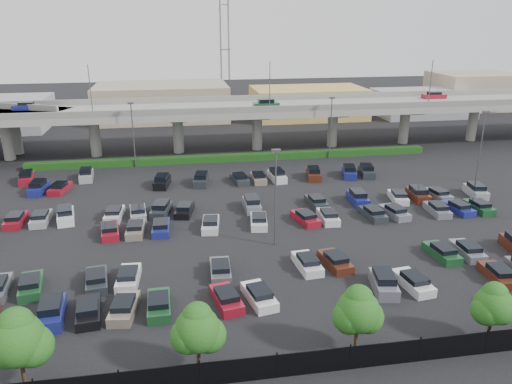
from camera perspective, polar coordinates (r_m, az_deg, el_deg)
ground at (r=59.65m, az=0.61°, el=-2.82°), size 280.00×280.00×0.00m
overpass at (r=88.30m, az=-3.24°, el=9.16°), size 150.00×13.00×15.80m
hedge at (r=82.94m, az=-2.45°, el=3.96°), size 66.00×1.60×1.10m
fence at (r=35.44m, az=8.98°, el=-18.41°), size 70.00×0.10×2.00m
tree_row at (r=35.29m, az=9.64°, el=-13.44°), size 65.07×3.66×5.94m
parked_cars at (r=55.61m, az=-0.17°, el=-3.82°), size 63.06×41.66×1.67m
light_poles at (r=58.95m, az=-3.67°, el=3.29°), size 66.90×48.38×10.30m
distant_buildings at (r=119.78m, az=1.22°, el=10.29°), size 138.00×24.00×9.00m
comm_tower at (r=129.32m, az=-3.59°, el=16.21°), size 2.40×2.40×30.00m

